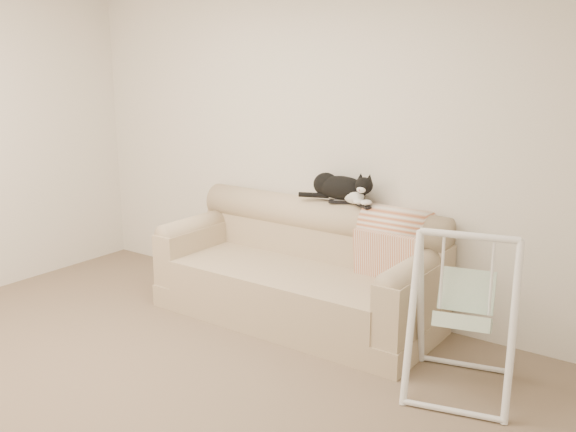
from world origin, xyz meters
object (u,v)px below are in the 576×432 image
at_px(remote_b, 363,206).
at_px(baby_swing, 464,313).
at_px(tuxedo_cat, 341,188).
at_px(remote_a, 341,201).
at_px(sofa, 301,273).

relative_size(remote_b, baby_swing, 0.17).
distance_m(tuxedo_cat, baby_swing, 1.49).
xyz_separation_m(tuxedo_cat, baby_swing, (1.24, -0.63, -0.51)).
xyz_separation_m(remote_a, baby_swing, (1.24, -0.61, -0.41)).
bearing_deg(sofa, remote_a, 46.81).
relative_size(remote_a, baby_swing, 0.18).
bearing_deg(sofa, remote_b, 26.47).
bearing_deg(remote_b, sofa, -153.53).
distance_m(remote_a, remote_b, 0.21).
bearing_deg(sofa, tuxedo_cat, 50.53).
distance_m(remote_b, tuxedo_cat, 0.24).
relative_size(remote_a, remote_b, 1.10).
relative_size(remote_a, tuxedo_cat, 0.30).
bearing_deg(remote_a, tuxedo_cat, 114.06).
bearing_deg(tuxedo_cat, baby_swing, -26.99).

